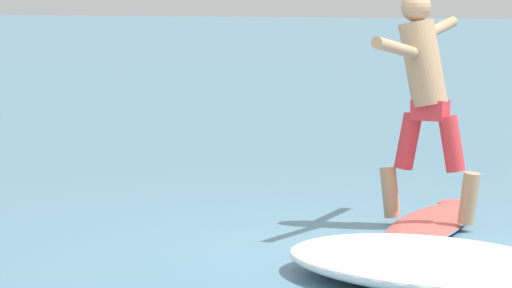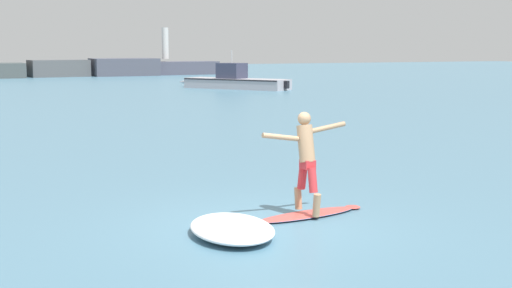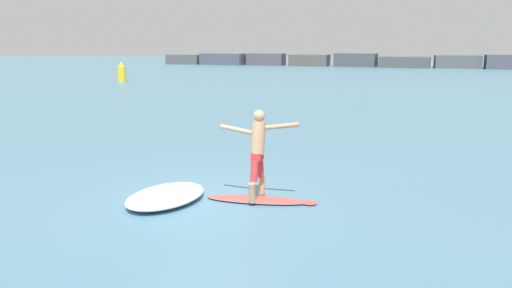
{
  "view_description": "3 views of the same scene",
  "coord_description": "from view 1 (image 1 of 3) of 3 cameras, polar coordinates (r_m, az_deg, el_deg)",
  "views": [
    {
      "loc": [
        -7.97,
        -3.15,
        1.81
      ],
      "look_at": [
        0.72,
        1.63,
        0.62
      ],
      "focal_mm": 85.0,
      "sensor_mm": 36.0,
      "label": 1
    },
    {
      "loc": [
        -5.11,
        -10.7,
        3.02
      ],
      "look_at": [
        0.8,
        2.02,
        1.09
      ],
      "focal_mm": 50.0,
      "sensor_mm": 36.0,
      "label": 2
    },
    {
      "loc": [
        4.21,
        -9.02,
        3.17
      ],
      "look_at": [
        0.64,
        1.07,
        1.01
      ],
      "focal_mm": 35.0,
      "sensor_mm": 36.0,
      "label": 3
    }
  ],
  "objects": [
    {
      "name": "wave_foam_at_tail",
      "position": [
        7.86,
        8.12,
        -5.59
      ],
      "size": [
        1.54,
        2.13,
        0.25
      ],
      "color": "white",
      "rests_on": "ground"
    },
    {
      "name": "ground_plane",
      "position": [
        8.76,
        7.13,
        -5.12
      ],
      "size": [
        200.0,
        200.0,
        0.0
      ],
      "primitive_type": "plane",
      "color": "teal"
    },
    {
      "name": "surfboard",
      "position": [
        9.75,
        8.16,
        -3.73
      ],
      "size": [
        2.31,
        0.85,
        0.2
      ],
      "color": "#DD4E46",
      "rests_on": "ground"
    },
    {
      "name": "surfer",
      "position": [
        9.59,
        7.92,
        2.7
      ],
      "size": [
        1.67,
        0.83,
        1.81
      ],
      "color": "tan",
      "rests_on": "surfboard"
    }
  ]
}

